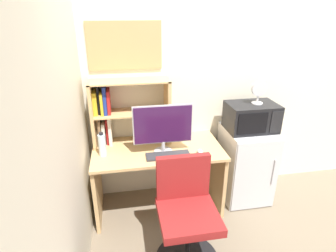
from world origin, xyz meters
name	(u,v)px	position (x,y,z in m)	size (l,w,h in m)	color
wall_back	(269,78)	(0.40, 0.02, 1.30)	(6.40, 0.04, 2.60)	silver
wall_left	(40,178)	(-1.62, -1.60, 1.30)	(0.04, 4.40, 2.60)	silver
desk	(158,167)	(-0.91, -0.33, 0.51)	(1.29, 0.66, 0.72)	tan
hutch_bookshelf	(118,111)	(-1.27, -0.13, 1.07)	(0.78, 0.28, 0.66)	tan
monitor	(163,126)	(-0.86, -0.41, 0.99)	(0.57, 0.18, 0.48)	#B7B7BC
keyboard	(168,155)	(-0.83, -0.51, 0.73)	(0.42, 0.14, 0.02)	#333338
computer_mouse	(200,152)	(-0.52, -0.51, 0.74)	(0.05, 0.09, 0.04)	silver
water_bottle	(102,145)	(-1.44, -0.38, 0.83)	(0.07, 0.07, 0.24)	silver
mini_fridge	(245,164)	(0.08, -0.30, 0.42)	(0.50, 0.55, 0.84)	silver
microwave	(251,117)	(0.08, -0.29, 0.98)	(0.50, 0.36, 0.28)	black
desk_fan	(259,91)	(0.13, -0.30, 1.26)	(0.16, 0.11, 0.24)	silver
desk_chair	(186,220)	(-0.77, -1.03, 0.41)	(0.54, 0.54, 0.92)	black
wall_corkboard	(125,46)	(-1.16, -0.01, 1.69)	(0.71, 0.02, 0.45)	tan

